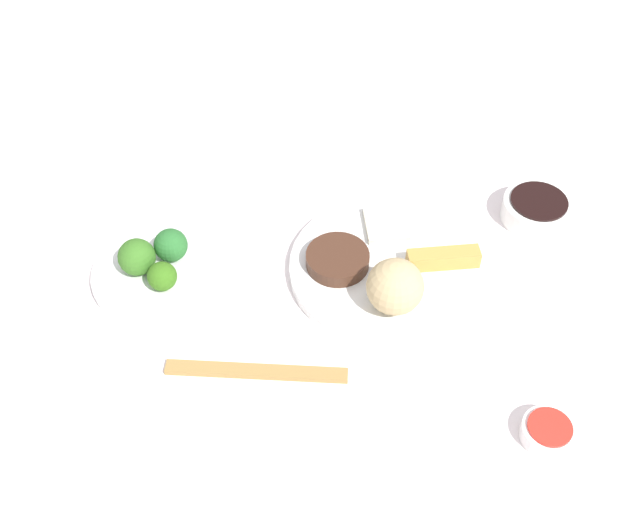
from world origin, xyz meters
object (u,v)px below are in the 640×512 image
object	(u,v)px
soy_sauce_bowl	(536,210)
sauce_ramekin_sweet_and_sour	(547,433)
chopsticks_pair	(256,371)
broccoli_plate	(164,272)
main_plate	(389,268)

from	to	relation	value
soy_sauce_bowl	sauce_ramekin_sweet_and_sour	world-z (taller)	soy_sauce_bowl
soy_sauce_bowl	chopsticks_pair	size ratio (longest dim) A/B	0.45
broccoli_plate	chopsticks_pair	world-z (taller)	broccoli_plate
soy_sauce_bowl	chopsticks_pair	bearing A→B (deg)	-48.44
soy_sauce_bowl	broccoli_plate	bearing A→B (deg)	-71.20
main_plate	sauce_ramekin_sweet_and_sour	distance (m)	0.32
main_plate	chopsticks_pair	distance (m)	0.26
main_plate	sauce_ramekin_sweet_and_sour	world-z (taller)	sauce_ramekin_sweet_and_sour
broccoli_plate	sauce_ramekin_sweet_and_sour	xyz separation A→B (m)	(0.20, 0.53, 0.00)
main_plate	chopsticks_pair	xyz separation A→B (m)	(0.20, -0.16, -0.00)
main_plate	broccoli_plate	world-z (taller)	main_plate
chopsticks_pair	sauce_ramekin_sweet_and_sour	bearing A→B (deg)	82.39
sauce_ramekin_sweet_and_sour	chopsticks_pair	world-z (taller)	sauce_ramekin_sweet_and_sour
broccoli_plate	sauce_ramekin_sweet_and_sour	bearing A→B (deg)	69.19
soy_sauce_bowl	sauce_ramekin_sweet_and_sour	distance (m)	0.39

